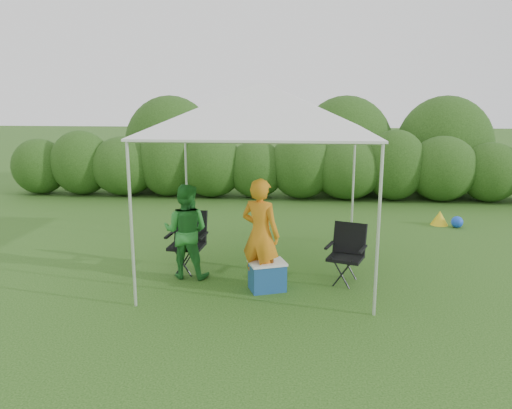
# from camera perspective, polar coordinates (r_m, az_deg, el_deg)

# --- Properties ---
(ground) EXTENTS (70.00, 70.00, 0.00)m
(ground) POSITION_cam_1_polar(r_m,az_deg,el_deg) (7.31, 0.35, -8.75)
(ground) COLOR #35611F
(hedge) EXTENTS (14.51, 1.53, 1.80)m
(hedge) POSITION_cam_1_polar(r_m,az_deg,el_deg) (12.93, 2.77, 4.34)
(hedge) COLOR #2B5119
(hedge) RESTS_ON ground
(canopy) EXTENTS (3.10, 3.10, 2.83)m
(canopy) POSITION_cam_1_polar(r_m,az_deg,el_deg) (7.32, 0.71, 11.02)
(canopy) COLOR silver
(canopy) RESTS_ON ground
(chair_right) EXTENTS (0.62, 0.60, 0.84)m
(chair_right) POSITION_cam_1_polar(r_m,az_deg,el_deg) (7.29, 10.38, -5.06)
(chair_right) COLOR black
(chair_right) RESTS_ON ground
(chair_left) EXTENTS (0.60, 0.55, 0.91)m
(chair_left) POSITION_cam_1_polar(r_m,az_deg,el_deg) (7.69, -7.73, -3.74)
(chair_left) COLOR black
(chair_left) RESTS_ON ground
(man) EXTENTS (0.67, 0.58, 1.56)m
(man) POSITION_cam_1_polar(r_m,az_deg,el_deg) (6.82, 0.51, -3.44)
(man) COLOR orange
(man) RESTS_ON ground
(woman) EXTENTS (0.72, 0.58, 1.39)m
(woman) POSITION_cam_1_polar(r_m,az_deg,el_deg) (7.35, -8.01, -3.04)
(woman) COLOR #297D2E
(woman) RESTS_ON ground
(cooler) EXTENTS (0.58, 0.50, 0.41)m
(cooler) POSITION_cam_1_polar(r_m,az_deg,el_deg) (6.94, 1.29, -8.13)
(cooler) COLOR navy
(cooler) RESTS_ON ground
(bottle) EXTENTS (0.06, 0.06, 0.23)m
(bottle) POSITION_cam_1_polar(r_m,az_deg,el_deg) (6.79, 1.79, -5.75)
(bottle) COLOR #592D0C
(bottle) RESTS_ON cooler
(lawn_toy) EXTENTS (0.59, 0.49, 0.30)m
(lawn_toy) POSITION_cam_1_polar(r_m,az_deg,el_deg) (10.98, 20.70, -1.56)
(lawn_toy) COLOR yellow
(lawn_toy) RESTS_ON ground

